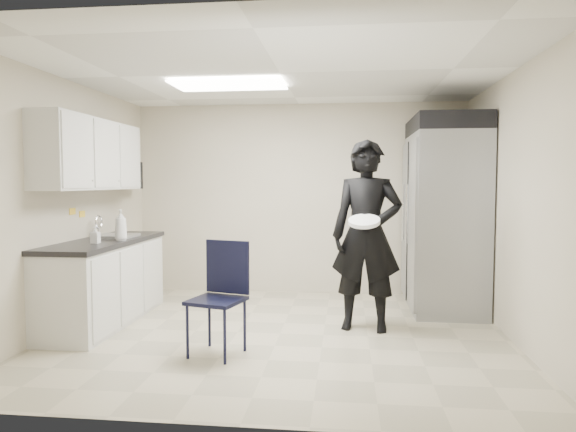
# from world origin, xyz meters

# --- Properties ---
(floor) EXTENTS (4.50, 4.50, 0.00)m
(floor) POSITION_xyz_m (0.00, 0.00, 0.00)
(floor) COLOR #B5AA8E
(floor) RESTS_ON ground
(ceiling) EXTENTS (4.50, 4.50, 0.00)m
(ceiling) POSITION_xyz_m (0.00, 0.00, 2.60)
(ceiling) COLOR white
(ceiling) RESTS_ON back_wall
(back_wall) EXTENTS (4.50, 0.00, 4.50)m
(back_wall) POSITION_xyz_m (0.00, 2.00, 1.30)
(back_wall) COLOR beige
(back_wall) RESTS_ON floor
(left_wall) EXTENTS (0.00, 4.00, 4.00)m
(left_wall) POSITION_xyz_m (-2.25, 0.00, 1.30)
(left_wall) COLOR beige
(left_wall) RESTS_ON floor
(right_wall) EXTENTS (0.00, 4.00, 4.00)m
(right_wall) POSITION_xyz_m (2.25, 0.00, 1.30)
(right_wall) COLOR beige
(right_wall) RESTS_ON floor
(ceiling_panel) EXTENTS (1.20, 0.60, 0.02)m
(ceiling_panel) POSITION_xyz_m (-0.60, 0.40, 2.57)
(ceiling_panel) COLOR white
(ceiling_panel) RESTS_ON ceiling
(lower_counter) EXTENTS (0.60, 1.90, 0.86)m
(lower_counter) POSITION_xyz_m (-1.95, 0.20, 0.43)
(lower_counter) COLOR silver
(lower_counter) RESTS_ON floor
(countertop) EXTENTS (0.64, 1.95, 0.05)m
(countertop) POSITION_xyz_m (-1.95, 0.20, 0.89)
(countertop) COLOR black
(countertop) RESTS_ON lower_counter
(sink) EXTENTS (0.42, 0.40, 0.14)m
(sink) POSITION_xyz_m (-1.93, 0.45, 0.87)
(sink) COLOR gray
(sink) RESTS_ON countertop
(faucet) EXTENTS (0.02, 0.02, 0.24)m
(faucet) POSITION_xyz_m (-2.13, 0.45, 1.02)
(faucet) COLOR silver
(faucet) RESTS_ON countertop
(upper_cabinets) EXTENTS (0.35, 1.80, 0.75)m
(upper_cabinets) POSITION_xyz_m (-2.08, 0.20, 1.83)
(upper_cabinets) COLOR silver
(upper_cabinets) RESTS_ON left_wall
(towel_dispenser) EXTENTS (0.22, 0.30, 0.35)m
(towel_dispenser) POSITION_xyz_m (-2.14, 1.35, 1.62)
(towel_dispenser) COLOR black
(towel_dispenser) RESTS_ON left_wall
(notice_sticker_left) EXTENTS (0.00, 0.12, 0.07)m
(notice_sticker_left) POSITION_xyz_m (-2.24, 0.10, 1.22)
(notice_sticker_left) COLOR yellow
(notice_sticker_left) RESTS_ON left_wall
(notice_sticker_right) EXTENTS (0.00, 0.12, 0.07)m
(notice_sticker_right) POSITION_xyz_m (-2.24, 0.30, 1.18)
(notice_sticker_right) COLOR yellow
(notice_sticker_right) RESTS_ON left_wall
(commercial_fridge) EXTENTS (0.80, 1.35, 2.10)m
(commercial_fridge) POSITION_xyz_m (1.83, 1.27, 1.05)
(commercial_fridge) COLOR gray
(commercial_fridge) RESTS_ON floor
(fridge_compressor) EXTENTS (0.80, 1.35, 0.20)m
(fridge_compressor) POSITION_xyz_m (1.83, 1.27, 2.20)
(fridge_compressor) COLOR black
(fridge_compressor) RESTS_ON commercial_fridge
(folding_chair) EXTENTS (0.53, 0.53, 0.97)m
(folding_chair) POSITION_xyz_m (-0.48, -0.70, 0.49)
(folding_chair) COLOR black
(folding_chair) RESTS_ON floor
(man_tuxedo) EXTENTS (0.78, 0.58, 1.97)m
(man_tuxedo) POSITION_xyz_m (0.87, 0.26, 0.98)
(man_tuxedo) COLOR black
(man_tuxedo) RESTS_ON floor
(bucket_lid) EXTENTS (0.35, 0.35, 0.04)m
(bucket_lid) POSITION_xyz_m (0.83, 0.01, 1.15)
(bucket_lid) COLOR silver
(bucket_lid) RESTS_ON man_tuxedo
(soap_bottle_a) EXTENTS (0.16, 0.16, 0.33)m
(soap_bottle_a) POSITION_xyz_m (-1.72, 0.13, 1.08)
(soap_bottle_a) COLOR white
(soap_bottle_a) RESTS_ON countertop
(soap_bottle_b) EXTENTS (0.08, 0.08, 0.17)m
(soap_bottle_b) POSITION_xyz_m (-1.87, -0.13, 1.00)
(soap_bottle_b) COLOR #A5A6B1
(soap_bottle_b) RESTS_ON countertop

